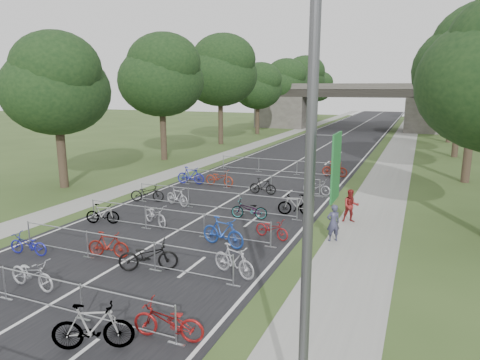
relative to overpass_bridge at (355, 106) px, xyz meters
The scene contains 47 objects.
road 15.41m from the overpass_bridge, 90.00° to the right, with size 11.00×140.00×0.01m, color black.
sidewalk_right 17.36m from the overpass_bridge, 61.93° to the right, with size 3.00×140.00×0.01m, color gray.
sidewalk_left 17.14m from the overpass_bridge, 116.57° to the right, with size 2.00×140.00×0.01m, color gray.
lane_markings 15.41m from the overpass_bridge, 90.00° to the right, with size 0.12×140.00×0.00m, color silver.
overpass_bridge is the anchor object (origin of this frame).
lamppost 63.55m from the overpass_bridge, 82.47° to the right, with size 0.61×0.65×8.21m.
tree_left_0 50.47m from the overpass_bridge, 103.07° to the right, with size 6.72×6.72×10.25m.
tree_left_1 38.97m from the overpass_bridge, 107.08° to the right, with size 7.56×7.56×11.53m.
tree_right_1 39.56m from the overpass_bridge, 70.53° to the right, with size 8.18×8.18×12.47m.
tree_left_2 27.92m from the overpass_bridge, 114.44° to the right, with size 8.40×8.40×12.81m.
tree_right_2 28.39m from the overpass_bridge, 62.40° to the right, with size 6.16×6.16×9.39m.
tree_left_3 17.59m from the overpass_bridge, 131.07° to the right, with size 6.72×6.72×10.25m.
tree_right_3 18.82m from the overpass_bridge, 44.93° to the right, with size 7.17×7.17×10.93m.
tree_left_4 12.05m from the overpass_bridge, behind, with size 7.56×7.56×11.53m.
tree_right_4 13.86m from the overpass_bridge, ahead, with size 8.18×8.18×12.47m.
tree_left_5 16.44m from the overpass_bridge, 136.20° to the left, with size 8.40×8.40×12.81m.
tree_right_5 17.23m from the overpass_bridge, 39.82° to the left, with size 6.16×6.16×9.39m.
tree_left_6 25.77m from the overpass_bridge, 116.43° to the left, with size 6.72×6.72×10.25m.
tree_right_6 26.62m from the overpass_bridge, 60.25° to the left, with size 7.17×7.17×10.93m.
barrier_row_1 61.47m from the overpass_bridge, 90.00° to the right, with size 9.70×0.08×1.10m.
barrier_row_2 57.88m from the overpass_bridge, 90.00° to the right, with size 9.70×0.08×1.10m.
barrier_row_3 54.08m from the overpass_bridge, 90.00° to the right, with size 9.70×0.08×1.10m.
barrier_row_4 50.09m from the overpass_bridge, 90.00° to the right, with size 9.70×0.08×1.10m.
barrier_row_5 45.10m from the overpass_bridge, 90.00° to the right, with size 9.70×0.08×1.10m.
barrier_row_6 39.11m from the overpass_bridge, 90.00° to the right, with size 9.70×0.08×1.10m.
bike_5 60.62m from the overpass_bridge, 91.28° to the right, with size 0.68×1.94×1.02m, color #B3B4BB.
bike_6 62.51m from the overpass_bridge, 87.42° to the right, with size 0.58×2.05×1.23m, color #A4A6AB.
bike_7 61.51m from the overpass_bridge, 85.99° to the right, with size 0.68×1.96×1.03m, color maroon.
bike_8 58.71m from the overpass_bridge, 93.79° to the right, with size 0.58×1.68×0.88m, color #1D20A0.
bike_9 57.53m from the overpass_bridge, 90.83° to the right, with size 0.48×1.70×1.02m, color maroon.
bike_10 57.96m from the overpass_bridge, 88.71° to the right, with size 0.73×2.11×1.11m, color black.
bike_11 57.30m from the overpass_bridge, 85.69° to the right, with size 0.52×1.85×1.11m, color #B6B5BE.
bike_12 54.43m from the overpass_bridge, 94.09° to the right, with size 0.46×1.64×0.99m, color #A4A6AB.
bike_13 53.51m from the overpass_bridge, 91.50° to the right, with size 0.68×1.95×1.02m, color #A5A5AD.
bike_14 54.81m from the overpass_bridge, 87.12° to the right, with size 0.58×2.07×1.24m, color #1D41A0.
bike_15 53.23m from the overpass_bridge, 85.36° to the right, with size 0.59×1.68×0.88m, color maroon.
bike_16 50.20m from the overpass_bridge, 94.92° to the right, with size 0.67×1.92×1.01m, color black.
bike_17 50.16m from the overpass_bridge, 92.58° to the right, with size 0.49×1.73×1.04m, color #ADAFB5.
bike_18 50.85m from the overpass_bridge, 87.36° to the right, with size 0.64×1.82×0.96m, color #A4A6AB.
bike_19 49.46m from the overpass_bridge, 85.00° to the right, with size 0.52×1.83×1.10m, color #A4A6AB.
bike_20 45.23m from the overpass_bridge, 95.41° to the right, with size 0.56×1.97×1.18m, color #1B1E99.
bike_21 44.79m from the overpass_bridge, 92.86° to the right, with size 0.71×2.05×1.08m, color #9F2E17.
bike_22 45.84m from the overpass_bridge, 88.45° to the right, with size 0.48×1.69×1.02m, color black.
bike_23 44.77m from the overpass_bridge, 84.48° to the right, with size 0.63×1.80×0.95m, color #A2A3A9.
bike_27 39.02m from the overpass_bridge, 83.66° to the right, with size 0.53×1.89×1.13m, color maroon.
pedestrian_a 52.76m from the overpass_bridge, 82.58° to the right, with size 0.59×0.38×1.61m, color #35354F.
pedestrian_b 49.85m from the overpass_bridge, 81.82° to the right, with size 0.79×0.62×1.63m, color maroon.
Camera 1 is at (9.93, -4.79, 6.45)m, focal length 32.00 mm.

